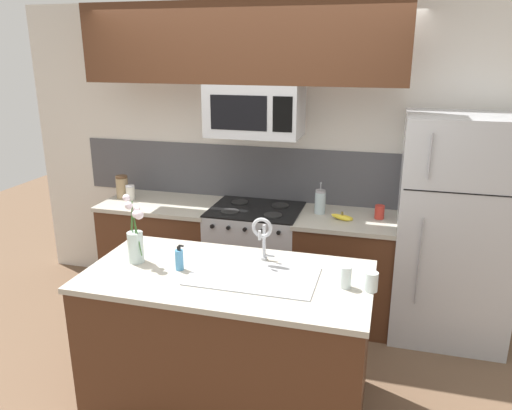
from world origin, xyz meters
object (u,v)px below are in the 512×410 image
Objects in this scene: sink_faucet at (263,233)px; spare_glass at (371,282)px; storage_jar_tall at (122,187)px; french_press at (320,202)px; banana_bunch at (342,217)px; coffee_tin at (379,212)px; stove_range at (256,259)px; drinking_glass at (346,277)px; flower_vase at (135,241)px; microwave at (255,110)px; dish_soap_bottle at (179,259)px; storage_jar_medium at (130,193)px; refrigerator at (454,230)px.

sink_faucet reaches higher than spare_glass.
french_press reaches higher than storage_jar_tall.
banana_bunch is (2.00, -0.08, -0.08)m from storage_jar_tall.
coffee_tin is at bearing 57.70° from sink_faucet.
drinking_glass is at bearing -54.86° from stove_range.
coffee_tin is at bearing 83.78° from drinking_glass.
flower_vase is (-1.46, -1.29, 0.09)m from coffee_tin.
spare_glass is (0.14, -0.00, -0.01)m from drinking_glass.
storage_jar_tall is 1.62× the size of drinking_glass.
microwave is 1.47m from dish_soap_bottle.
sink_faucet is (1.50, -1.02, 0.13)m from storage_jar_medium.
dish_soap_bottle is at bearing -178.68° from spare_glass.
microwave is at bearing 129.73° from spare_glass.
microwave is at bearing -89.84° from stove_range.
stove_range is 1.28m from storage_jar_medium.
microwave is 1.10m from banana_bunch.
flower_vase reaches higher than banana_bunch.
coffee_tin is at bearing 1.57° from storage_jar_medium.
storage_jar_medium is 2.38m from drinking_glass.
spare_glass is at bearing -1.27° from drinking_glass.
dish_soap_bottle is 0.32m from flower_vase.
sink_faucet reaches higher than stove_range.
storage_jar_medium is 0.51× the size of french_press.
stove_range is at bearing 0.48° from storage_jar_medium.
dish_soap_bottle is at bearing -48.89° from storage_jar_tall.
banana_bunch is at bearing 44.99° from flower_vase.
banana_bunch is 1.67m from flower_vase.
french_press reaches higher than drinking_glass.
french_press reaches higher than dish_soap_bottle.
stove_range is at bearing 129.25° from spare_glass.
banana_bunch is 0.31m from coffee_tin.
french_press is 0.62× the size of flower_vase.
storage_jar_tall is (-1.27, 0.04, -0.73)m from microwave.
refrigerator reaches higher than flower_vase.
drinking_glass is at bearing -83.06° from banana_bunch.
storage_jar_medium reaches higher than stove_range.
coffee_tin is (0.48, -0.01, -0.04)m from french_press.
microwave is 3.91× the size of banana_bunch.
refrigerator is 4.07× the size of flower_vase.
dish_soap_bottle reaches higher than banana_bunch.
flower_vase is at bearing -110.17° from microwave.
microwave is 2.43× the size of sink_faucet.
storage_jar_tall is at bearing 146.52° from sink_faucet.
spare_glass is (0.00, -1.30, 0.00)m from coffee_tin.
storage_jar_tall is at bearing 131.11° from dish_soap_bottle.
spare_glass reaches higher than banana_bunch.
microwave is 1.80m from refrigerator.
french_press is 1.62× the size of dish_soap_bottle.
flower_vase is (-0.45, -1.24, 0.59)m from stove_range.
storage_jar_tall is 1.26× the size of dish_soap_bottle.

